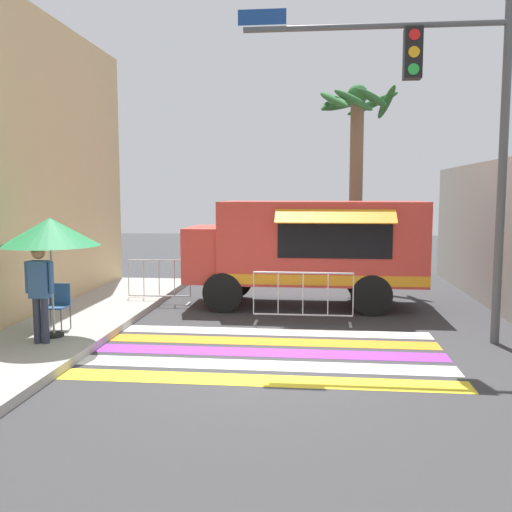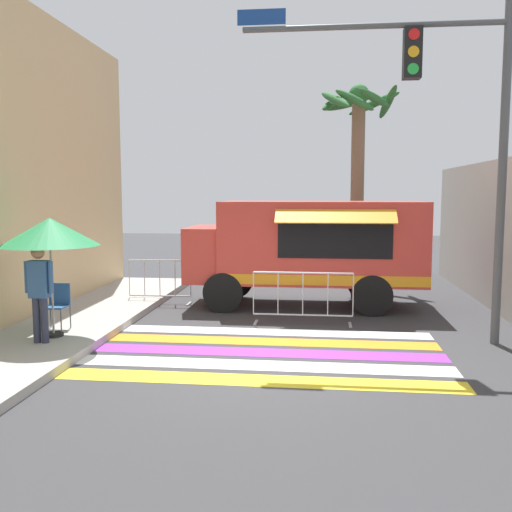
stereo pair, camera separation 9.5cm
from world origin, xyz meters
The scene contains 10 objects.
ground_plane centered at (0.00, 0.00, 0.00)m, with size 60.00×60.00×0.00m, color #38383A.
crosswalk_painted centered at (0.00, 0.44, 0.00)m, with size 6.40×3.60×0.01m.
food_truck centered at (0.58, 4.76, 1.54)m, with size 5.78×2.60×2.62m.
traffic_signal_pole centered at (3.29, 1.54, 4.29)m, with size 4.95×0.29×6.25m.
patio_umbrella centered at (-3.95, 0.58, 2.10)m, with size 1.79×1.79×2.22m.
folding_chair centered at (-4.13, 1.15, 0.69)m, with size 0.43×0.43×0.90m.
vendor_person centered at (-3.95, 0.10, 1.15)m, with size 0.53×0.23×1.74m.
barricade_front centered at (0.63, 2.73, 0.57)m, with size 2.16×0.44×1.14m.
barricade_side centered at (-3.07, 4.64, 0.55)m, with size 1.63×0.44×1.14m.
palm_tree centered at (2.07, 8.14, 4.15)m, with size 2.51×2.49×6.02m.
Camera 2 is at (0.99, -9.36, 2.80)m, focal length 40.00 mm.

